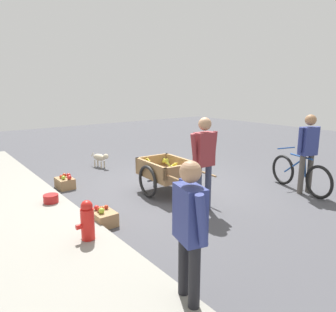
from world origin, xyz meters
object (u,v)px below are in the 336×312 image
at_px(fruit_cart, 166,172).
at_px(dog, 100,157).
at_px(fire_hydrant, 87,224).
at_px(bystander_person, 190,226).
at_px(mixed_fruit_crate, 103,217).
at_px(bicycle, 300,174).
at_px(cyclist_person, 308,147).
at_px(apple_crate, 65,182).
at_px(vendor_person, 204,156).
at_px(plastic_bucket, 51,202).

relative_size(fruit_cart, dog, 2.57).
xyz_separation_m(fire_hydrant, bystander_person, (-1.77, -0.25, 0.56)).
height_order(mixed_fruit_crate, bystander_person, bystander_person).
relative_size(bicycle, mixed_fruit_crate, 3.66).
bearing_deg(mixed_fruit_crate, cyclist_person, -105.77).
bearing_deg(fruit_cart, bicycle, -124.80).
bearing_deg(bicycle, fruit_cart, 55.20).
bearing_deg(apple_crate, vendor_person, -151.46).
bearing_deg(bystander_person, cyclist_person, -74.25).
bearing_deg(dog, apple_crate, 130.28).
height_order(fruit_cart, vendor_person, vendor_person).
distance_m(fruit_cart, dog, 2.76).
bearing_deg(cyclist_person, dog, 27.94).
distance_m(bicycle, bystander_person, 4.47).
bearing_deg(plastic_bucket, apple_crate, -31.38).
relative_size(fire_hydrant, bystander_person, 0.45).
relative_size(bicycle, fire_hydrant, 2.41).
bearing_deg(dog, bystander_person, 162.28).
bearing_deg(bystander_person, dog, -17.72).
distance_m(vendor_person, plastic_bucket, 2.83).
height_order(apple_crate, mixed_fruit_crate, same).
height_order(dog, mixed_fruit_crate, dog).
height_order(vendor_person, apple_crate, vendor_person).
bearing_deg(vendor_person, fire_hydrant, 90.00).
xyz_separation_m(apple_crate, bystander_person, (-4.48, 0.41, 0.76)).
bearing_deg(dog, cyclist_person, -152.06).
relative_size(cyclist_person, bystander_person, 1.07).
distance_m(cyclist_person, bystander_person, 4.35).
xyz_separation_m(bicycle, dog, (4.34, 2.42, -0.08)).
xyz_separation_m(cyclist_person, fire_hydrant, (0.59, 4.44, -0.63)).
height_order(cyclist_person, apple_crate, cyclist_person).
height_order(plastic_bucket, mixed_fruit_crate, mixed_fruit_crate).
distance_m(cyclist_person, fire_hydrant, 4.52).
xyz_separation_m(fruit_cart, vendor_person, (-1.15, 0.06, 0.55)).
bearing_deg(apple_crate, fire_hydrant, 166.24).
distance_m(fruit_cart, vendor_person, 1.27).
bearing_deg(apple_crate, bicycle, -129.54).
bearing_deg(cyclist_person, fruit_cart, 52.28).
distance_m(dog, bystander_person, 5.98).
relative_size(fruit_cart, cyclist_person, 1.05).
relative_size(vendor_person, cyclist_person, 1.02).
relative_size(fire_hydrant, mixed_fruit_crate, 1.52).
distance_m(fruit_cart, fire_hydrant, 2.48).
relative_size(cyclist_person, plastic_bucket, 6.06).
xyz_separation_m(fire_hydrant, apple_crate, (2.71, -0.66, -0.21)).
relative_size(fruit_cart, mixed_fruit_crate, 3.84).
bearing_deg(bicycle, vendor_person, 79.36).
relative_size(mixed_fruit_crate, bystander_person, 0.29).
relative_size(vendor_person, mixed_fruit_crate, 3.72).
distance_m(vendor_person, fire_hydrant, 2.24).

